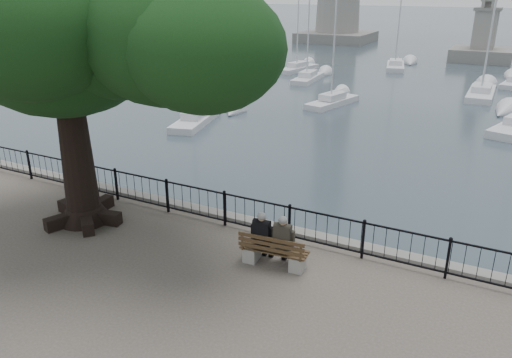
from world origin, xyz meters
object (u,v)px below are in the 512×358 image
Objects in this scene: person_right at (284,242)px; lion_monument at (483,40)px; bench at (274,255)px; person_left at (264,238)px; tree at (85,23)px.

lion_monument reaches higher than person_right.
lion_monument reaches higher than bench.
person_right is at bearing -90.69° from lion_monument.
person_left is (-0.31, 0.07, 0.33)m from bench.
person_left reaches higher than bench.
person_right is 48.68m from lion_monument.
bench is 0.16× the size of tree.
person_right is at bearing 27.31° from bench.
person_left is at bearing -175.11° from person_right.
person_left is at bearing 2.18° from tree.
bench is 1.22× the size of person_left.
tree is (-4.89, -0.19, 4.90)m from person_left.
bench is at bearing -90.95° from lion_monument.
bench is at bearing 1.28° from tree.
tree is 1.18× the size of lion_monument.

